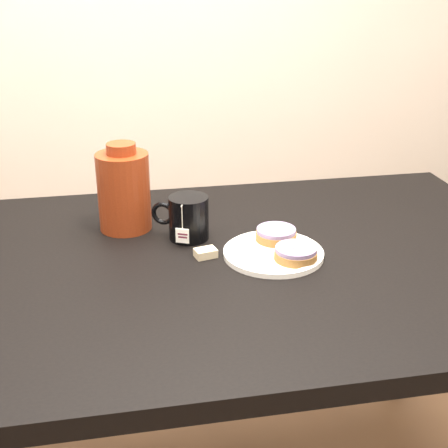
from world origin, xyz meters
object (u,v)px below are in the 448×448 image
at_px(table, 227,292).
at_px(bagel_package, 124,190).
at_px(plate, 273,252).
at_px(teabag_pouch, 206,253).
at_px(bagel_back, 276,234).
at_px(bagel_front, 296,253).
at_px(mug, 188,217).

relative_size(table, bagel_package, 6.83).
distance_m(plate, teabag_pouch, 0.14).
distance_m(table, bagel_back, 0.17).
relative_size(bagel_front, teabag_pouch, 2.31).
bearing_deg(plate, bagel_back, 69.72).
height_order(bagel_front, bagel_package, bagel_package).
relative_size(bagel_back, bagel_package, 0.50).
height_order(plate, mug, mug).
relative_size(table, bagel_back, 13.64).
relative_size(plate, bagel_back, 2.08).
height_order(table, bagel_back, bagel_back).
xyz_separation_m(bagel_front, mug, (-0.20, 0.17, 0.03)).
bearing_deg(teabag_pouch, bagel_front, -21.25).
distance_m(plate, mug, 0.21).
distance_m(plate, bagel_package, 0.38).
relative_size(table, plate, 6.56).
xyz_separation_m(mug, bagel_package, (-0.14, 0.08, 0.04)).
bearing_deg(bagel_back, table, -158.78).
distance_m(bagel_front, teabag_pouch, 0.19).
distance_m(table, bagel_front, 0.18).
xyz_separation_m(table, bagel_front, (0.13, -0.05, 0.11)).
bearing_deg(mug, plate, -12.73).
bearing_deg(plate, table, 175.31).
distance_m(mug, teabag_pouch, 0.11).
xyz_separation_m(table, bagel_back, (0.12, 0.05, 0.11)).
relative_size(plate, bagel_package, 1.04).
distance_m(teabag_pouch, bagel_package, 0.26).
height_order(bagel_back, mug, mug).
bearing_deg(teabag_pouch, mug, 102.76).
height_order(plate, bagel_front, bagel_front).
distance_m(bagel_back, mug, 0.20).
xyz_separation_m(table, mug, (-0.07, 0.12, 0.13)).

